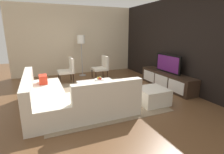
{
  "coord_description": "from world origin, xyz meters",
  "views": [
    {
      "loc": [
        4.32,
        -1.35,
        1.77
      ],
      "look_at": [
        -0.15,
        0.54,
        0.5
      ],
      "focal_mm": 28.0,
      "sensor_mm": 36.0,
      "label": 1
    }
  ],
  "objects_px": {
    "media_console": "(167,80)",
    "sectional_couch": "(66,99)",
    "accent_chair_far": "(102,66)",
    "ottoman": "(152,96)",
    "book_stack": "(96,85)",
    "fruit_bowl": "(100,80)",
    "accent_chair_near": "(68,68)",
    "television": "(168,64)",
    "coffee_table": "(98,89)",
    "floor_lamp": "(81,42)"
  },
  "relations": [
    {
      "from": "television",
      "to": "ottoman",
      "type": "bearing_deg",
      "value": -53.17
    },
    {
      "from": "media_console",
      "to": "book_stack",
      "type": "bearing_deg",
      "value": -87.08
    },
    {
      "from": "media_console",
      "to": "sectional_couch",
      "type": "relative_size",
      "value": 0.93
    },
    {
      "from": "coffee_table",
      "to": "media_console",
      "type": "bearing_deg",
      "value": 87.51
    },
    {
      "from": "television",
      "to": "sectional_couch",
      "type": "distance_m",
      "value": 3.35
    },
    {
      "from": "sectional_couch",
      "to": "coffee_table",
      "type": "distance_m",
      "value": 1.15
    },
    {
      "from": "book_stack",
      "to": "coffee_table",
      "type": "bearing_deg",
      "value": 151.21
    },
    {
      "from": "fruit_bowl",
      "to": "accent_chair_far",
      "type": "distance_m",
      "value": 1.76
    },
    {
      "from": "sectional_couch",
      "to": "accent_chair_far",
      "type": "bearing_deg",
      "value": 144.2
    },
    {
      "from": "media_console",
      "to": "coffee_table",
      "type": "relative_size",
      "value": 2.09
    },
    {
      "from": "sectional_couch",
      "to": "floor_lamp",
      "type": "bearing_deg",
      "value": 160.04
    },
    {
      "from": "accent_chair_far",
      "to": "book_stack",
      "type": "distance_m",
      "value": 2.22
    },
    {
      "from": "coffee_table",
      "to": "accent_chair_far",
      "type": "distance_m",
      "value": 1.98
    },
    {
      "from": "ottoman",
      "to": "book_stack",
      "type": "relative_size",
      "value": 3.62
    },
    {
      "from": "television",
      "to": "accent_chair_near",
      "type": "distance_m",
      "value": 3.42
    },
    {
      "from": "media_console",
      "to": "accent_chair_far",
      "type": "relative_size",
      "value": 2.49
    },
    {
      "from": "media_console",
      "to": "accent_chair_far",
      "type": "height_order",
      "value": "accent_chair_far"
    },
    {
      "from": "coffee_table",
      "to": "accent_chair_near",
      "type": "bearing_deg",
      "value": -164.0
    },
    {
      "from": "media_console",
      "to": "accent_chair_far",
      "type": "distance_m",
      "value": 2.46
    },
    {
      "from": "media_console",
      "to": "accent_chair_far",
      "type": "xyz_separation_m",
      "value": [
        -1.91,
        -1.54,
        0.24
      ]
    },
    {
      "from": "fruit_bowl",
      "to": "television",
      "type": "bearing_deg",
      "value": 82.88
    },
    {
      "from": "floor_lamp",
      "to": "sectional_couch",
      "type": "bearing_deg",
      "value": -19.96
    },
    {
      "from": "fruit_bowl",
      "to": "accent_chair_near",
      "type": "bearing_deg",
      "value": -159.28
    },
    {
      "from": "book_stack",
      "to": "accent_chair_far",
      "type": "bearing_deg",
      "value": 156.51
    },
    {
      "from": "television",
      "to": "sectional_couch",
      "type": "relative_size",
      "value": 0.46
    },
    {
      "from": "floor_lamp",
      "to": "accent_chair_near",
      "type": "bearing_deg",
      "value": -43.82
    },
    {
      "from": "television",
      "to": "fruit_bowl",
      "type": "height_order",
      "value": "television"
    },
    {
      "from": "media_console",
      "to": "television",
      "type": "relative_size",
      "value": 2.01
    },
    {
      "from": "sectional_couch",
      "to": "accent_chair_near",
      "type": "height_order",
      "value": "accent_chair_near"
    },
    {
      "from": "accent_chair_near",
      "to": "sectional_couch",
      "type": "bearing_deg",
      "value": -6.75
    },
    {
      "from": "sectional_couch",
      "to": "accent_chair_far",
      "type": "xyz_separation_m",
      "value": [
        -2.41,
        1.74,
        0.2
      ]
    },
    {
      "from": "accent_chair_far",
      "to": "fruit_bowl",
      "type": "bearing_deg",
      "value": -16.48
    },
    {
      "from": "television",
      "to": "accent_chair_far",
      "type": "xyz_separation_m",
      "value": [
        -1.91,
        -1.54,
        -0.3
      ]
    },
    {
      "from": "television",
      "to": "accent_chair_near",
      "type": "height_order",
      "value": "television"
    },
    {
      "from": "floor_lamp",
      "to": "fruit_bowl",
      "type": "relative_size",
      "value": 5.83
    },
    {
      "from": "accent_chair_near",
      "to": "fruit_bowl",
      "type": "distance_m",
      "value": 1.76
    },
    {
      "from": "media_console",
      "to": "ottoman",
      "type": "bearing_deg",
      "value": -53.16
    },
    {
      "from": "accent_chair_near",
      "to": "book_stack",
      "type": "bearing_deg",
      "value": 14.96
    },
    {
      "from": "accent_chair_near",
      "to": "accent_chair_far",
      "type": "distance_m",
      "value": 1.28
    },
    {
      "from": "television",
      "to": "accent_chair_far",
      "type": "height_order",
      "value": "television"
    },
    {
      "from": "fruit_bowl",
      "to": "coffee_table",
      "type": "bearing_deg",
      "value": -29.92
    },
    {
      "from": "media_console",
      "to": "book_stack",
      "type": "relative_size",
      "value": 11.21
    },
    {
      "from": "ottoman",
      "to": "fruit_bowl",
      "type": "xyz_separation_m",
      "value": [
        -1.19,
        -0.98,
        0.23
      ]
    },
    {
      "from": "floor_lamp",
      "to": "book_stack",
      "type": "xyz_separation_m",
      "value": [
        2.75,
        -0.28,
        -0.96
      ]
    },
    {
      "from": "television",
      "to": "book_stack",
      "type": "height_order",
      "value": "television"
    },
    {
      "from": "accent_chair_near",
      "to": "ottoman",
      "type": "distance_m",
      "value": 3.26
    },
    {
      "from": "accent_chair_far",
      "to": "floor_lamp",
      "type": "bearing_deg",
      "value": -134.39
    },
    {
      "from": "sectional_couch",
      "to": "book_stack",
      "type": "height_order",
      "value": "sectional_couch"
    },
    {
      "from": "sectional_couch",
      "to": "fruit_bowl",
      "type": "height_order",
      "value": "sectional_couch"
    },
    {
      "from": "coffee_table",
      "to": "accent_chair_near",
      "type": "xyz_separation_m",
      "value": [
        -1.82,
        -0.52,
        0.29
      ]
    }
  ]
}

